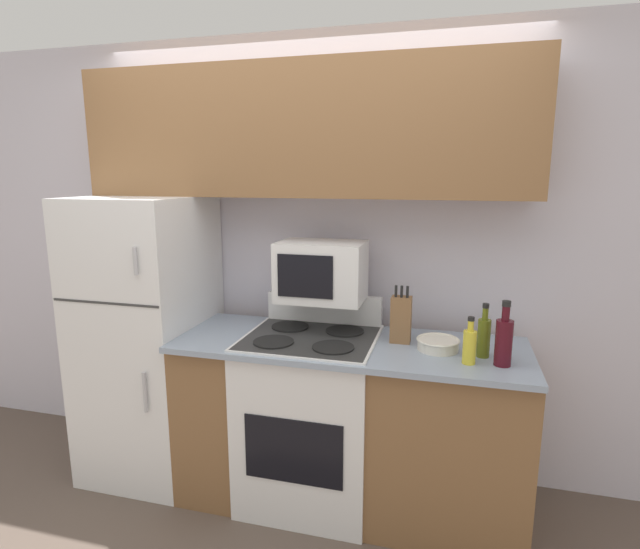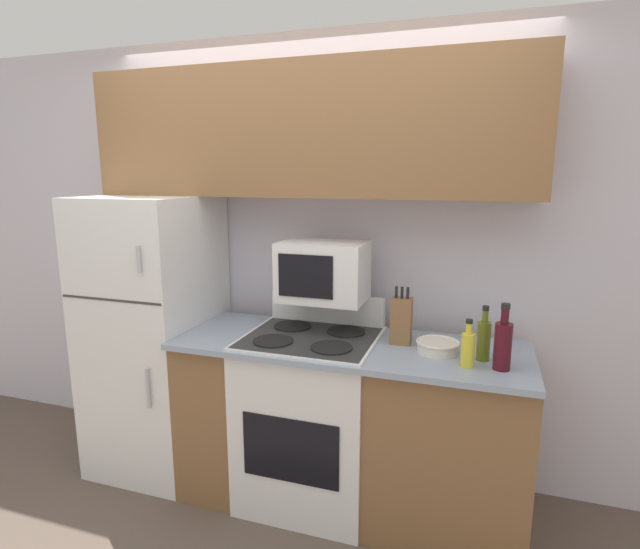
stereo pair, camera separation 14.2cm
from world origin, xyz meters
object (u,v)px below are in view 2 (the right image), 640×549
Objects in this scene: refrigerator at (155,334)px; bottle_olive_oil at (484,339)px; bottle_wine_red at (503,344)px; microwave at (323,271)px; knife_block at (401,320)px; bowl at (438,346)px; stove at (311,415)px; bottle_cooking_spray at (468,348)px.

bottle_olive_oil is (1.88, -0.10, 0.20)m from refrigerator.
bottle_olive_oil is at bearing 131.72° from bottle_wine_red.
bottle_olive_oil is at bearing -12.43° from microwave.
bottle_wine_red is 1.15× the size of bottle_olive_oil.
microwave is 0.49m from knife_block.
microwave is 2.19× the size of bowl.
microwave reaches higher than bottle_wine_red.
stove is at bearing 177.08° from bottle_olive_oil.
knife_block is 0.42m from bottle_olive_oil.
microwave reaches higher than bottle_cooking_spray.
refrigerator is at bearing -175.28° from microwave.
refrigerator is at bearing -179.41° from knife_block.
refrigerator is at bearing 173.54° from bottle_cooking_spray.
microwave is at bearing 159.41° from bottle_cooking_spray.
stove is at bearing 179.71° from bowl.
stove is at bearing -3.13° from refrigerator.
bottle_wine_red is (1.96, -0.19, 0.22)m from refrigerator.
knife_block is at bearing 146.54° from bottle_cooking_spray.
knife_block is at bearing 156.91° from bottle_wine_red.
refrigerator is 5.53× the size of knife_block.
knife_block is 0.52m from bottle_wine_red.
bottle_cooking_spray is (0.77, -0.29, -0.25)m from microwave.
bottle_olive_oil is (-0.08, 0.09, -0.02)m from bottle_wine_red.
knife_block is at bearing 158.86° from bowl.
refrigerator is at bearing 176.87° from stove.
bottle_wine_red is at bearing -24.36° from bowl.
microwave is 0.72m from bowl.
microwave is 0.89m from bottle_olive_oil.
bottle_wine_red is at bearing -5.52° from refrigerator.
microwave is at bearing 163.37° from bottle_wine_red.
stove is at bearing -171.28° from knife_block.
microwave is 0.86m from bottle_cooking_spray.
microwave is 0.98m from bottle_wine_red.
bowl is (1.67, -0.06, 0.13)m from refrigerator.
refrigerator is at bearing 174.48° from bottle_wine_red.
bottle_olive_oil is at bearing -3.03° from refrigerator.
refrigerator is 7.48× the size of bottle_cooking_spray.
refrigerator reaches higher than bottle_wine_red.
refrigerator is 1.07m from stove.
refrigerator is 1.67m from bowl.
knife_block reaches higher than bowl.
refrigerator is 1.13m from microwave.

